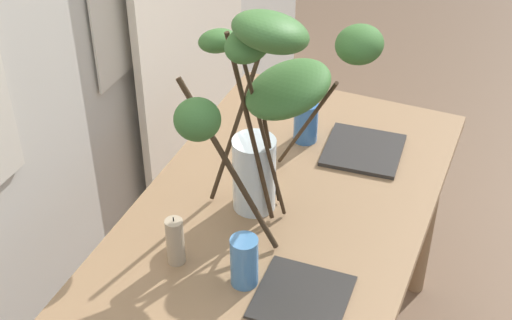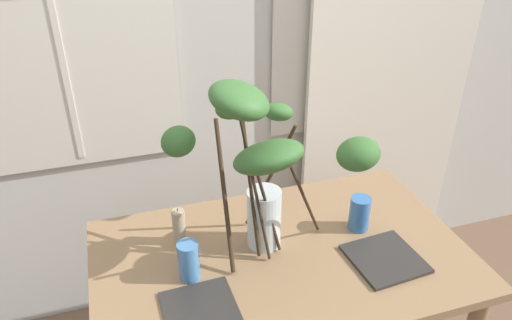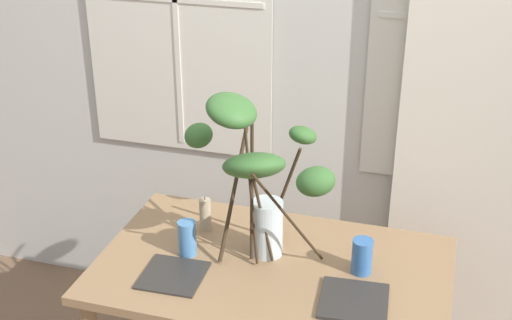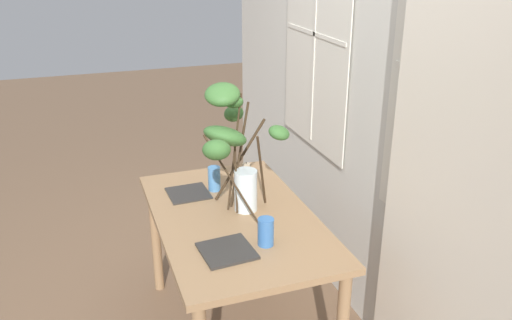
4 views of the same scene
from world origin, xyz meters
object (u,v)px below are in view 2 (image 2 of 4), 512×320
(vase_with_branches, at_px, (263,161))
(pillar_candle, at_px, (179,227))
(plate_square_left, at_px, (200,310))
(drinking_glass_blue_left, at_px, (189,261))
(dining_table, at_px, (281,276))
(plate_square_right, at_px, (385,259))
(drinking_glass_blue_right, at_px, (359,213))

(vase_with_branches, relative_size, pillar_candle, 4.65)
(plate_square_left, relative_size, pillar_candle, 1.51)
(drinking_glass_blue_left, bearing_deg, dining_table, 2.84)
(drinking_glass_blue_left, height_order, plate_square_right, drinking_glass_blue_left)
(plate_square_right, bearing_deg, vase_with_branches, 158.35)
(drinking_glass_blue_right, relative_size, plate_square_left, 0.60)
(vase_with_branches, bearing_deg, drinking_glass_blue_right, 4.97)
(dining_table, xyz_separation_m, plate_square_right, (0.32, -0.13, 0.11))
(drinking_glass_blue_left, relative_size, plate_square_left, 0.63)
(vase_with_branches, xyz_separation_m, drinking_glass_blue_left, (-0.26, -0.04, -0.30))
(vase_with_branches, bearing_deg, plate_square_left, -144.18)
(drinking_glass_blue_left, xyz_separation_m, drinking_glass_blue_right, (0.65, 0.07, -0.00))
(dining_table, height_order, drinking_glass_blue_left, drinking_glass_blue_left)
(vase_with_branches, xyz_separation_m, plate_square_left, (-0.26, -0.19, -0.37))
(vase_with_branches, relative_size, drinking_glass_blue_right, 5.12)
(vase_with_branches, distance_m, plate_square_left, 0.49)
(pillar_candle, bearing_deg, vase_with_branches, -30.56)
(drinking_glass_blue_right, relative_size, plate_square_right, 0.58)
(drinking_glass_blue_left, relative_size, pillar_candle, 0.95)
(vase_with_branches, bearing_deg, pillar_candle, 149.44)
(dining_table, distance_m, plate_square_right, 0.37)
(drinking_glass_blue_right, xyz_separation_m, plate_square_right, (0.00, -0.19, -0.06))
(drinking_glass_blue_left, relative_size, drinking_glass_blue_right, 1.05)
(pillar_candle, bearing_deg, plate_square_right, -25.38)
(pillar_candle, bearing_deg, dining_table, -28.08)
(vase_with_branches, bearing_deg, dining_table, -17.04)
(vase_with_branches, relative_size, plate_square_right, 2.95)
(drinking_glass_blue_right, distance_m, plate_square_right, 0.20)
(dining_table, height_order, drinking_glass_blue_right, drinking_glass_blue_right)
(dining_table, height_order, plate_square_right, plate_square_right)
(vase_with_branches, xyz_separation_m, plate_square_right, (0.39, -0.15, -0.37))
(drinking_glass_blue_right, height_order, plate_square_right, drinking_glass_blue_right)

